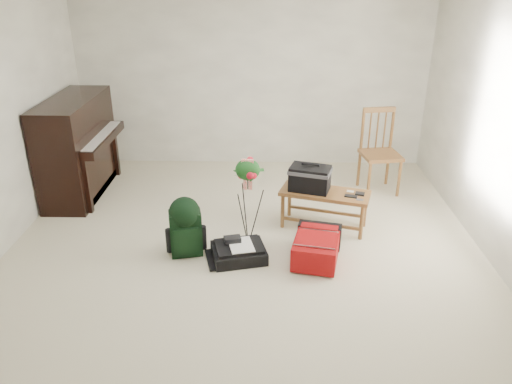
{
  "coord_description": "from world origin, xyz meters",
  "views": [
    {
      "loc": [
        0.23,
        -4.38,
        2.75
      ],
      "look_at": [
        0.12,
        0.35,
        0.59
      ],
      "focal_mm": 35.0,
      "sensor_mm": 36.0,
      "label": 1
    }
  ],
  "objects_px": {
    "flower_stand": "(248,204)",
    "red_suitcase": "(316,245)",
    "green_backpack": "(185,224)",
    "dining_chair": "(380,152)",
    "black_duffel": "(239,252)",
    "bench": "(315,184)",
    "piano": "(79,149)"
  },
  "relations": [
    {
      "from": "piano",
      "to": "green_backpack",
      "type": "relative_size",
      "value": 2.35
    },
    {
      "from": "flower_stand",
      "to": "dining_chair",
      "type": "bearing_deg",
      "value": 48.85
    },
    {
      "from": "bench",
      "to": "flower_stand",
      "type": "xyz_separation_m",
      "value": [
        -0.72,
        -0.45,
        -0.04
      ]
    },
    {
      "from": "bench",
      "to": "red_suitcase",
      "type": "height_order",
      "value": "bench"
    },
    {
      "from": "flower_stand",
      "to": "red_suitcase",
      "type": "bearing_deg",
      "value": -9.86
    },
    {
      "from": "piano",
      "to": "black_duffel",
      "type": "height_order",
      "value": "piano"
    },
    {
      "from": "piano",
      "to": "red_suitcase",
      "type": "distance_m",
      "value": 3.35
    },
    {
      "from": "dining_chair",
      "to": "flower_stand",
      "type": "relative_size",
      "value": 1.06
    },
    {
      "from": "dining_chair",
      "to": "black_duffel",
      "type": "relative_size",
      "value": 1.77
    },
    {
      "from": "black_duffel",
      "to": "flower_stand",
      "type": "relative_size",
      "value": 0.6
    },
    {
      "from": "bench",
      "to": "flower_stand",
      "type": "bearing_deg",
      "value": -131.4
    },
    {
      "from": "bench",
      "to": "flower_stand",
      "type": "distance_m",
      "value": 0.85
    },
    {
      "from": "bench",
      "to": "flower_stand",
      "type": "height_order",
      "value": "flower_stand"
    },
    {
      "from": "bench",
      "to": "green_backpack",
      "type": "height_order",
      "value": "bench"
    },
    {
      "from": "bench",
      "to": "piano",
      "type": "bearing_deg",
      "value": 179.52
    },
    {
      "from": "red_suitcase",
      "to": "black_duffel",
      "type": "distance_m",
      "value": 0.79
    },
    {
      "from": "bench",
      "to": "dining_chair",
      "type": "height_order",
      "value": "dining_chair"
    },
    {
      "from": "black_duffel",
      "to": "green_backpack",
      "type": "xyz_separation_m",
      "value": [
        -0.55,
        0.08,
        0.27
      ]
    },
    {
      "from": "bench",
      "to": "black_duffel",
      "type": "height_order",
      "value": "bench"
    },
    {
      "from": "green_backpack",
      "to": "piano",
      "type": "bearing_deg",
      "value": 123.63
    },
    {
      "from": "bench",
      "to": "green_backpack",
      "type": "distance_m",
      "value": 1.5
    },
    {
      "from": "black_duffel",
      "to": "red_suitcase",
      "type": "bearing_deg",
      "value": -10.27
    },
    {
      "from": "black_duffel",
      "to": "flower_stand",
      "type": "xyz_separation_m",
      "value": [
        0.09,
        0.25,
        0.42
      ]
    },
    {
      "from": "black_duffel",
      "to": "bench",
      "type": "bearing_deg",
      "value": 27.26
    },
    {
      "from": "black_duffel",
      "to": "dining_chair",
      "type": "bearing_deg",
      "value": 31.62
    },
    {
      "from": "dining_chair",
      "to": "red_suitcase",
      "type": "distance_m",
      "value": 2.01
    },
    {
      "from": "piano",
      "to": "bench",
      "type": "bearing_deg",
      "value": -17.11
    },
    {
      "from": "dining_chair",
      "to": "red_suitcase",
      "type": "xyz_separation_m",
      "value": [
        -0.96,
        -1.72,
        -0.38
      ]
    },
    {
      "from": "piano",
      "to": "flower_stand",
      "type": "relative_size",
      "value": 1.47
    },
    {
      "from": "green_backpack",
      "to": "dining_chair",
      "type": "bearing_deg",
      "value": 23.9
    },
    {
      "from": "piano",
      "to": "black_duffel",
      "type": "bearing_deg",
      "value": -37.0
    },
    {
      "from": "dining_chair",
      "to": "bench",
      "type": "bearing_deg",
      "value": -140.32
    }
  ]
}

